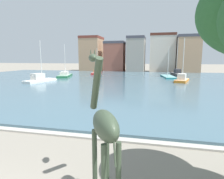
# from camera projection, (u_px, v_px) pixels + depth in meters

# --- Properties ---
(harbor_water) EXTENTS (83.91, 51.58, 0.29)m
(harbor_water) POSITION_uv_depth(u_px,v_px,m) (128.00, 82.00, 36.60)
(harbor_water) COLOR #476675
(harbor_water) RESTS_ON ground
(quay_edge_coping) EXTENTS (83.91, 0.50, 0.12)m
(quay_edge_coping) POSITION_uv_depth(u_px,v_px,m) (67.00, 135.00, 11.55)
(quay_edge_coping) COLOR #ADA89E
(quay_edge_coping) RESTS_ON ground
(giraffe_statue) EXTENTS (1.82, 2.60, 4.93)m
(giraffe_statue) POSITION_uv_depth(u_px,v_px,m) (104.00, 127.00, 5.96)
(giraffe_statue) COLOR #3D4C38
(giraffe_statue) RESTS_ON ground
(sailboat_orange) EXTENTS (3.36, 6.26, 8.17)m
(sailboat_orange) POSITION_uv_depth(u_px,v_px,m) (182.00, 80.00, 35.56)
(sailboat_orange) COLOR orange
(sailboat_orange) RESTS_ON ground
(sailboat_red) EXTENTS (3.22, 9.59, 7.20)m
(sailboat_red) POSITION_uv_depth(u_px,v_px,m) (97.00, 73.00, 53.85)
(sailboat_red) COLOR red
(sailboat_red) RESTS_ON ground
(sailboat_teal) EXTENTS (3.35, 9.13, 7.17)m
(sailboat_teal) POSITION_uv_depth(u_px,v_px,m) (167.00, 77.00, 44.00)
(sailboat_teal) COLOR teal
(sailboat_teal) RESTS_ON ground
(sailboat_white) EXTENTS (3.58, 7.39, 7.66)m
(sailboat_white) POSITION_uv_depth(u_px,v_px,m) (42.00, 80.00, 35.19)
(sailboat_white) COLOR white
(sailboat_white) RESTS_ON ground
(sailboat_green) EXTENTS (4.36, 8.65, 7.77)m
(sailboat_green) POSITION_uv_depth(u_px,v_px,m) (65.00, 76.00, 45.03)
(sailboat_green) COLOR #236B42
(sailboat_green) RESTS_ON ground
(sailboat_black) EXTENTS (2.75, 8.06, 9.43)m
(sailboat_black) POSITION_uv_depth(u_px,v_px,m) (176.00, 74.00, 49.21)
(sailboat_black) COLOR black
(sailboat_black) RESTS_ON ground
(townhouse_corner_house) EXTENTS (6.83, 8.11, 11.87)m
(townhouse_corner_house) POSITION_uv_depth(u_px,v_px,m) (92.00, 54.00, 67.39)
(townhouse_corner_house) COLOR tan
(townhouse_corner_house) RESTS_ON ground
(townhouse_wide_warehouse) EXTENTS (6.74, 5.26, 10.01)m
(townhouse_wide_warehouse) POSITION_uv_depth(u_px,v_px,m) (115.00, 57.00, 64.64)
(townhouse_wide_warehouse) COLOR #8E5142
(townhouse_wide_warehouse) RESTS_ON ground
(townhouse_tall_gabled) EXTENTS (5.66, 7.96, 11.39)m
(townhouse_tall_gabled) POSITION_uv_depth(u_px,v_px,m) (136.00, 55.00, 63.27)
(townhouse_tall_gabled) COLOR gray
(townhouse_tall_gabled) RESTS_ON ground
(townhouse_end_terrace) EXTENTS (8.12, 6.98, 12.39)m
(townhouse_end_terrace) POSITION_uv_depth(u_px,v_px,m) (162.00, 53.00, 63.80)
(townhouse_end_terrace) COLOR beige
(townhouse_end_terrace) RESTS_ON ground
(townhouse_narrow_midrow) EXTENTS (6.71, 7.88, 11.46)m
(townhouse_narrow_midrow) POSITION_uv_depth(u_px,v_px,m) (188.00, 54.00, 59.51)
(townhouse_narrow_midrow) COLOR tan
(townhouse_narrow_midrow) RESTS_ON ground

